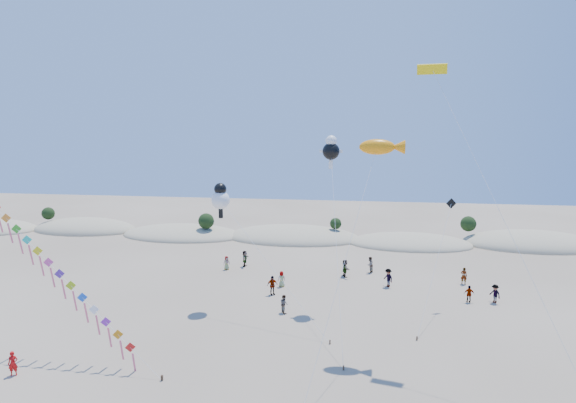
# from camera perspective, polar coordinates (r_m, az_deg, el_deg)

# --- Properties ---
(dune_ridge) EXTENTS (145.30, 11.49, 5.57)m
(dune_ridge) POSITION_cam_1_polar(r_m,az_deg,el_deg) (67.78, 1.44, -4.32)
(dune_ridge) COLOR gray
(dune_ridge) RESTS_ON ground
(fish_kite) EXTENTS (6.09, 11.27, 14.89)m
(fish_kite) POSITION_cam_1_polar(r_m,az_deg,el_deg) (34.14, 11.08, 6.31)
(fish_kite) COLOR #3F2D1E
(fish_kite) RESTS_ON ground
(cartoon_kite_low) EXTENTS (10.83, 7.57, 10.91)m
(cartoon_kite_low) POSITION_cam_1_polar(r_m,az_deg,el_deg) (42.02, -7.99, 0.44)
(cartoon_kite_low) COLOR #3F2D1E
(cartoon_kite_low) RESTS_ON ground
(cartoon_kite_high) EXTENTS (2.73, 13.21, 14.96)m
(cartoon_kite_high) POSITION_cam_1_polar(r_m,az_deg,el_deg) (42.02, 5.12, 6.15)
(cartoon_kite_high) COLOR #3F2D1E
(cartoon_kite_high) RESTS_ON ground
(parafoil_kite) EXTENTS (9.03, 11.47, 19.96)m
(parafoil_kite) POSITION_cam_1_polar(r_m,az_deg,el_deg) (34.92, 17.14, 13.88)
(parafoil_kite) COLOR #3F2D1E
(parafoil_kite) RESTS_ON ground
(dark_kite) EXTENTS (4.05, 8.56, 9.53)m
(dark_kite) POSITION_cam_1_polar(r_m,az_deg,el_deg) (42.42, 17.85, -4.07)
(dark_kite) COLOR #3F2D1E
(dark_kite) RESTS_ON ground
(flyer_foreground) EXTENTS (0.68, 0.57, 1.60)m
(flyer_foreground) POSITION_cam_1_polar(r_m,az_deg,el_deg) (36.83, -29.81, -16.33)
(flyer_foreground) COLOR #B80E0F
(flyer_foreground) RESTS_ON ground
(beachgoers) EXTENTS (27.57, 14.12, 1.84)m
(beachgoers) POSITION_cam_1_polar(r_m,az_deg,el_deg) (49.24, 6.51, -8.68)
(beachgoers) COLOR slate
(beachgoers) RESTS_ON ground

